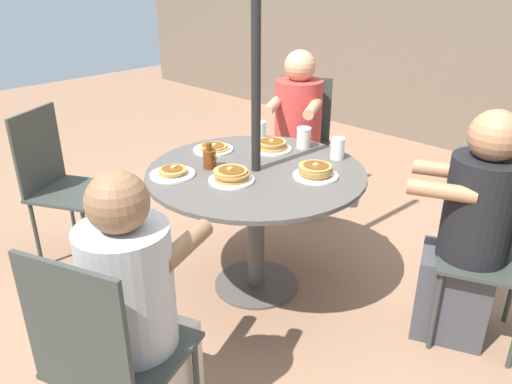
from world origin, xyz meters
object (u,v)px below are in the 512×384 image
object	(u,v)px
pancake_plate_a	(172,173)
coffee_cup	(304,138)
patio_chair_east	(509,247)
diner_south	(297,140)
pancake_plate_c	(315,171)
drinking_glass_a	(259,130)
pancake_plate_b	(214,148)
patio_chair_south	(301,134)
patio_chair_west	(58,178)
patio_table	(256,192)
drinking_glass_b	(338,148)
diner_north	(138,323)
patio_chair_north	(106,353)
syrup_bottle	(210,158)
diner_east	(468,238)
pancake_plate_d	(231,176)
pancake_plate_e	(272,146)

from	to	relation	value
pancake_plate_a	coffee_cup	distance (m)	0.81
patio_chair_east	diner_south	world-z (taller)	diner_south
patio_chair_east	pancake_plate_c	bearing A→B (deg)	88.54
drinking_glass_a	pancake_plate_b	bearing A→B (deg)	-97.00
patio_chair_south	patio_chair_west	size ratio (longest dim) A/B	1.00
patio_table	drinking_glass_b	size ratio (longest dim) A/B	9.82
diner_north	pancake_plate_a	bearing A→B (deg)	113.43
diner_north	drinking_glass_a	size ratio (longest dim) A/B	10.32
patio_chair_north	syrup_bottle	distance (m)	1.20
patio_chair_south	pancake_plate_c	bearing A→B (deg)	104.10
patio_chair_west	drinking_glass_a	xyz separation A→B (m)	(0.74, 0.95, 0.24)
pancake_plate_c	patio_chair_east	bearing A→B (deg)	21.40
diner_south	drinking_glass_a	xyz separation A→B (m)	(0.16, -0.55, 0.23)
coffee_cup	drinking_glass_a	bearing A→B (deg)	-167.07
coffee_cup	drinking_glass_b	xyz separation A→B (m)	(0.24, -0.01, -0.00)
pancake_plate_b	pancake_plate_a	bearing A→B (deg)	-71.16
drinking_glass_a	diner_east	bearing A→B (deg)	1.68
patio_table	drinking_glass_a	bearing A→B (deg)	132.25
diner_east	diner_south	world-z (taller)	diner_south
patio_chair_north	diner_east	distance (m)	1.64
pancake_plate_a	patio_table	bearing A→B (deg)	54.83
diner_north	pancake_plate_b	distance (m)	1.28
diner_south	diner_east	bearing A→B (deg)	132.29
patio_chair_north	coffee_cup	xyz separation A→B (m)	(-0.48, 1.58, 0.25)
coffee_cup	pancake_plate_c	bearing A→B (deg)	-42.67
pancake_plate_c	pancake_plate_d	size ratio (longest dim) A/B	1.00
drinking_glass_b	patio_chair_north	bearing A→B (deg)	-81.52
pancake_plate_d	pancake_plate_a	bearing A→B (deg)	-148.33
patio_chair_north	pancake_plate_c	distance (m)	1.31
diner_south	pancake_plate_e	size ratio (longest dim) A/B	5.12
patio_table	diner_south	world-z (taller)	diner_south
pancake_plate_d	drinking_glass_a	xyz separation A→B (m)	(-0.35, 0.56, 0.03)
patio_chair_east	patio_chair_south	size ratio (longest dim) A/B	1.00
patio_table	pancake_plate_d	xyz separation A→B (m)	(0.02, -0.19, 0.15)
pancake_plate_e	drinking_glass_a	distance (m)	0.21
syrup_bottle	pancake_plate_b	bearing A→B (deg)	134.89
diner_north	diner_east	size ratio (longest dim) A/B	0.97
pancake_plate_e	syrup_bottle	distance (m)	0.43
pancake_plate_b	patio_table	bearing A→B (deg)	-6.00
patio_chair_west	drinking_glass_b	distance (m)	1.64
patio_chair_west	coffee_cup	xyz separation A→B (m)	(1.03, 1.01, 0.25)
pancake_plate_d	syrup_bottle	bearing A→B (deg)	169.16
pancake_plate_d	drinking_glass_a	distance (m)	0.66
patio_table	drinking_glass_a	world-z (taller)	drinking_glass_a
patio_table	syrup_bottle	world-z (taller)	syrup_bottle
coffee_cup	pancake_plate_a	bearing A→B (deg)	-104.22
diner_south	pancake_plate_d	bearing A→B (deg)	86.48
patio_chair_north	pancake_plate_b	bearing A→B (deg)	103.65
pancake_plate_d	coffee_cup	world-z (taller)	coffee_cup
patio_table	pancake_plate_e	distance (m)	0.35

